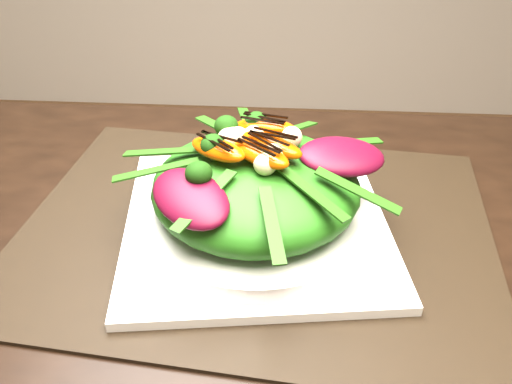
# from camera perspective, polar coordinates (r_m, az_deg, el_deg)

# --- Properties ---
(placemat) EXTENTS (0.50, 0.40, 0.00)m
(placemat) POSITION_cam_1_polar(r_m,az_deg,el_deg) (0.55, -0.00, -3.78)
(placemat) COLOR black
(placemat) RESTS_ON dining_table
(plate_base) EXTENTS (0.29, 0.29, 0.01)m
(plate_base) POSITION_cam_1_polar(r_m,az_deg,el_deg) (0.54, 0.00, -3.22)
(plate_base) COLOR white
(plate_base) RESTS_ON placemat
(salad_bowl) EXTENTS (0.30, 0.30, 0.02)m
(salad_bowl) POSITION_cam_1_polar(r_m,az_deg,el_deg) (0.53, -0.00, -2.08)
(salad_bowl) COLOR silver
(salad_bowl) RESTS_ON plate_base
(lettuce_mound) EXTENTS (0.26, 0.26, 0.07)m
(lettuce_mound) POSITION_cam_1_polar(r_m,az_deg,el_deg) (0.52, -0.00, 0.63)
(lettuce_mound) COLOR #246011
(lettuce_mound) RESTS_ON salad_bowl
(radicchio_leaf) EXTENTS (0.09, 0.07, 0.02)m
(radicchio_leaf) POSITION_cam_1_polar(r_m,az_deg,el_deg) (0.51, 9.02, 3.72)
(radicchio_leaf) COLOR #420717
(radicchio_leaf) RESTS_ON lettuce_mound
(orange_segment) EXTENTS (0.06, 0.03, 0.02)m
(orange_segment) POSITION_cam_1_polar(r_m,az_deg,el_deg) (0.50, -1.84, 5.08)
(orange_segment) COLOR #CF3F03
(orange_segment) RESTS_ON lettuce_mound
(broccoli_floret) EXTENTS (0.04, 0.04, 0.03)m
(broccoli_floret) POSITION_cam_1_polar(r_m,az_deg,el_deg) (0.53, -7.07, 6.26)
(broccoli_floret) COLOR black
(broccoli_floret) RESTS_ON lettuce_mound
(macadamia_nut) EXTENTS (0.03, 0.03, 0.02)m
(macadamia_nut) POSITION_cam_1_polar(r_m,az_deg,el_deg) (0.45, 2.96, 1.06)
(macadamia_nut) COLOR #C4B98A
(macadamia_nut) RESTS_ON lettuce_mound
(balsamic_drizzle) EXTENTS (0.05, 0.01, 0.00)m
(balsamic_drizzle) POSITION_cam_1_polar(r_m,az_deg,el_deg) (0.50, -1.86, 5.96)
(balsamic_drizzle) COLOR black
(balsamic_drizzle) RESTS_ON orange_segment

